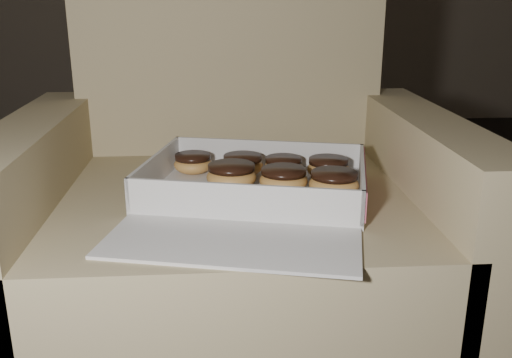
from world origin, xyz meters
The scene contains 13 objects.
floor centered at (0.00, 0.00, 0.00)m, with size 4.50×4.50×0.00m, color black.
armchair centered at (-0.30, -0.02, 0.27)m, with size 0.81×0.69×0.85m.
bakery_box centered at (-0.27, -0.13, 0.39)m, with size 0.46×0.50×0.06m.
donut_a centered at (-0.28, -0.01, 0.41)m, with size 0.08×0.08×0.04m.
donut_b centered at (-0.21, -0.02, 0.41)m, with size 0.07×0.07×0.04m.
donut_c centered at (-0.12, -0.04, 0.41)m, with size 0.08×0.08×0.04m.
donut_d centered at (-0.13, -0.14, 0.41)m, with size 0.08×0.08×0.04m.
donut_e centered at (-0.22, -0.11, 0.41)m, with size 0.08×0.08×0.04m.
donut_f centered at (-0.30, -0.08, 0.41)m, with size 0.09×0.09×0.04m.
donut_g centered at (-0.38, 0.01, 0.41)m, with size 0.07×0.07×0.04m.
crumb_a centered at (-0.14, -0.21, 0.39)m, with size 0.01×0.01×0.00m, color black.
crumb_b centered at (-0.32, -0.11, 0.39)m, with size 0.01×0.01×0.00m, color black.
crumb_c centered at (-0.39, -0.09, 0.39)m, with size 0.01×0.01×0.00m, color black.
Camera 1 is at (-0.33, -1.04, 0.71)m, focal length 40.00 mm.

